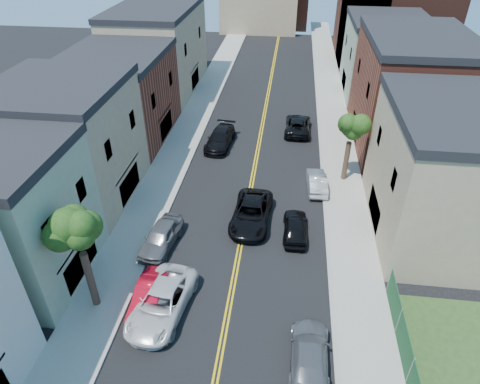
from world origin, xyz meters
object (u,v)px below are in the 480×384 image
(black_car_right, at_px, (295,227))
(black_suv_lane, at_px, (251,213))
(silver_car_right, at_px, (317,182))
(white_pickup, at_px, (162,302))
(black_car_left, at_px, (220,138))
(grey_car_right, at_px, (309,355))
(grey_car_left, at_px, (161,237))
(red_sedan, at_px, (149,296))
(dark_car_right_far, at_px, (298,125))

(black_car_right, bearing_deg, black_suv_lane, -19.34)
(black_car_right, relative_size, silver_car_right, 1.01)
(white_pickup, bearing_deg, black_car_left, 97.57)
(black_car_left, relative_size, grey_car_right, 1.12)
(grey_car_left, relative_size, silver_car_right, 1.12)
(white_pickup, relative_size, black_car_left, 1.06)
(red_sedan, relative_size, black_suv_lane, 0.75)
(black_car_left, bearing_deg, dark_car_right_far, 33.91)
(grey_car_left, height_order, black_car_left, grey_car_left)
(black_suv_lane, bearing_deg, red_sedan, -117.94)
(grey_car_left, bearing_deg, white_pickup, -65.90)
(black_car_left, xyz_separation_m, grey_car_right, (8.47, -23.31, -0.08))
(grey_car_right, bearing_deg, grey_car_left, -37.21)
(red_sedan, distance_m, white_pickup, 1.01)
(white_pickup, relative_size, grey_car_left, 1.24)
(grey_car_right, relative_size, black_car_right, 1.16)
(white_pickup, relative_size, silver_car_right, 1.39)
(grey_car_right, distance_m, silver_car_right, 16.71)
(grey_car_left, bearing_deg, red_sedan, -73.86)
(grey_car_left, distance_m, black_car_right, 9.57)
(grey_car_left, relative_size, black_car_left, 0.86)
(silver_car_right, xyz_separation_m, black_suv_lane, (-5.00, -5.19, 0.13))
(red_sedan, xyz_separation_m, dark_car_right_far, (8.50, 24.68, 0.04))
(black_car_right, distance_m, dark_car_right_far, 17.08)
(dark_car_right_far, bearing_deg, white_pickup, 74.64)
(red_sedan, distance_m, black_car_left, 20.53)
(grey_car_left, relative_size, black_suv_lane, 0.80)
(red_sedan, height_order, grey_car_right, red_sedan)
(white_pickup, height_order, dark_car_right_far, white_pickup)
(red_sedan, distance_m, silver_car_right, 17.23)
(grey_car_right, distance_m, black_suv_lane, 12.23)
(grey_car_left, xyz_separation_m, black_car_left, (1.67, 15.27, -0.01))
(white_pickup, relative_size, black_suv_lane, 0.99)
(black_car_left, distance_m, black_car_right, 14.99)
(white_pickup, xyz_separation_m, black_suv_lane, (4.30, 9.15, 0.01))
(grey_car_left, distance_m, grey_car_right, 12.95)
(grey_car_left, distance_m, black_car_left, 15.36)
(red_sedan, bearing_deg, black_suv_lane, 59.72)
(black_car_right, bearing_deg, dark_car_right_far, -90.90)
(red_sedan, xyz_separation_m, black_suv_lane, (5.20, 8.70, 0.09))
(white_pickup, bearing_deg, silver_car_right, 64.60)
(black_car_left, xyz_separation_m, black_car_right, (7.60, -12.92, -0.08))
(red_sedan, xyz_separation_m, grey_car_left, (-0.77, 5.25, 0.08))
(silver_car_right, bearing_deg, black_car_left, -39.29)
(grey_car_left, height_order, silver_car_right, grey_car_left)
(black_suv_lane, bearing_deg, silver_car_right, 49.02)
(black_car_right, bearing_deg, black_car_left, -60.43)
(black_car_right, bearing_deg, silver_car_right, -106.01)
(black_car_right, distance_m, black_suv_lane, 3.48)
(white_pickup, xyz_separation_m, grey_car_left, (-1.67, 5.70, -0.01))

